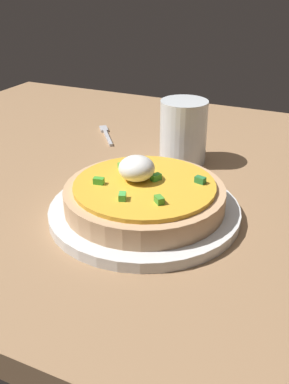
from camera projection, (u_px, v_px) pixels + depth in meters
The scene contains 5 objects.
dining_table at pixel (203, 189), 66.38cm from camera, with size 125.97×77.98×3.40cm, color #936E4C.
plate at pixel (144, 211), 55.67cm from camera, with size 24.15×24.15×1.35cm, color silver.
pizza at pixel (144, 194), 54.62cm from camera, with size 20.10×20.10×6.33cm.
cup_far at pixel (183, 135), 69.56cm from camera, with size 7.46×7.46×9.99cm.
fork at pixel (106, 134), 82.43cm from camera, with size 7.12×8.77×0.50cm.
Camera 1 is at (16.64, -57.49, 31.78)cm, focal length 40.97 mm.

